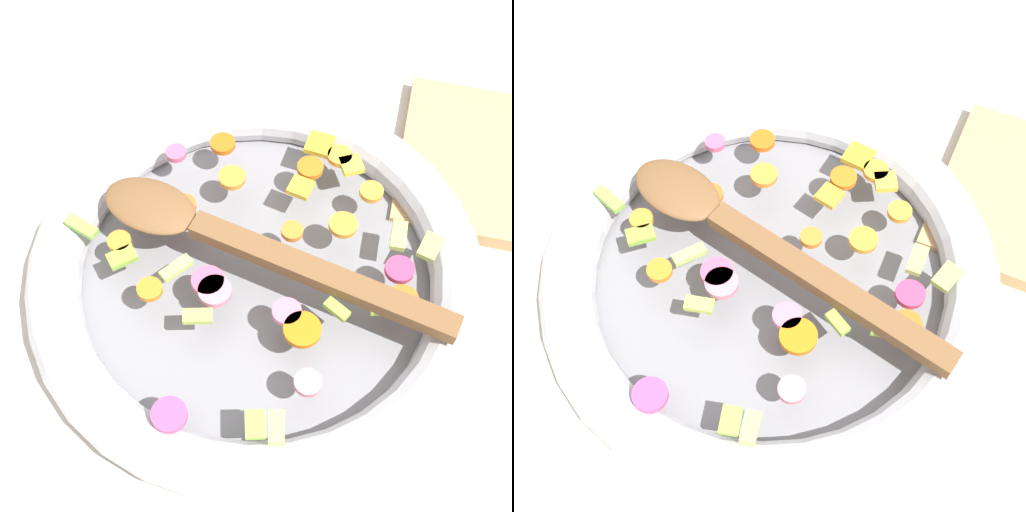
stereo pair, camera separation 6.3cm
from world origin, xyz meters
TOP-DOWN VIEW (x-y plane):
  - ground_plane at (0.00, 0.00)m, footprint 4.00×4.00m
  - skillet at (0.00, 0.00)m, footprint 0.42×0.42m
  - chopped_vegetables at (0.02, 0.00)m, footprint 0.34×0.33m
  - wooden_spoon at (-0.02, 0.00)m, footprint 0.34×0.11m

SIDE VIEW (x-z plane):
  - ground_plane at x=0.00m, z-range 0.00..0.00m
  - skillet at x=0.00m, z-range 0.00..0.05m
  - chopped_vegetables at x=0.02m, z-range 0.05..0.06m
  - wooden_spoon at x=-0.02m, z-range 0.06..0.07m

